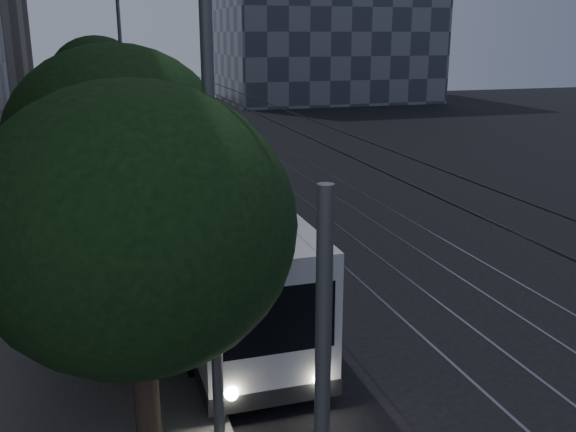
# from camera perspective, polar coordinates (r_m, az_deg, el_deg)

# --- Properties ---
(ground) EXTENTS (120.00, 120.00, 0.00)m
(ground) POSITION_cam_1_polar(r_m,az_deg,el_deg) (17.69, 8.04, -8.04)
(ground) COLOR black
(ground) RESTS_ON ground
(sidewalk) EXTENTS (5.00, 90.00, 0.15)m
(sidewalk) POSITION_cam_1_polar(r_m,az_deg,el_deg) (35.31, -17.44, 3.64)
(sidewalk) COLOR slate
(sidewalk) RESTS_ON ground
(tram_rails) EXTENTS (4.52, 90.00, 0.02)m
(tram_rails) POSITION_cam_1_polar(r_m,az_deg,el_deg) (36.57, -1.56, 4.67)
(tram_rails) COLOR gray
(tram_rails) RESTS_ON ground
(overhead_wires) EXTENTS (2.23, 90.00, 6.00)m
(overhead_wires) POSITION_cam_1_polar(r_m,az_deg,el_deg) (34.84, -13.70, 9.43)
(overhead_wires) COLOR black
(overhead_wires) RESTS_ON ground
(trolleybus) EXTENTS (2.80, 12.68, 5.63)m
(trolleybus) POSITION_cam_1_polar(r_m,az_deg,el_deg) (17.67, -6.67, -1.97)
(trolleybus) COLOR silver
(trolleybus) RESTS_ON ground
(pickup_silver) EXTENTS (3.15, 5.66, 1.50)m
(pickup_silver) POSITION_cam_1_polar(r_m,az_deg,el_deg) (28.34, -7.94, 2.74)
(pickup_silver) COLOR #ACADB4
(pickup_silver) RESTS_ON ground
(car_white_a) EXTENTS (3.39, 4.85, 1.53)m
(car_white_a) POSITION_cam_1_polar(r_m,az_deg,el_deg) (34.14, -10.27, 4.91)
(car_white_a) COLOR silver
(car_white_a) RESTS_ON ground
(car_white_b) EXTENTS (2.64, 5.36, 1.50)m
(car_white_b) POSITION_cam_1_polar(r_m,az_deg,el_deg) (36.05, -12.43, 5.34)
(car_white_b) COLOR silver
(car_white_b) RESTS_ON ground
(car_white_c) EXTENTS (2.70, 4.34, 1.35)m
(car_white_c) POSITION_cam_1_polar(r_m,az_deg,el_deg) (44.21, -12.17, 7.16)
(car_white_c) COLOR silver
(car_white_c) RESTS_ON ground
(car_white_d) EXTENTS (1.61, 3.75, 1.26)m
(car_white_d) POSITION_cam_1_polar(r_m,az_deg,el_deg) (45.00, -11.37, 7.29)
(car_white_d) COLOR #B1B0B4
(car_white_d) RESTS_ON ground
(tree_0) EXTENTS (5.13, 5.13, 6.52)m
(tree_0) POSITION_cam_1_polar(r_m,az_deg,el_deg) (10.36, -13.44, -1.01)
(tree_0) COLOR #2F221A
(tree_0) RESTS_ON ground
(tree_1) EXTENTS (4.94, 4.94, 6.96)m
(tree_1) POSITION_cam_1_polar(r_m,az_deg,el_deg) (14.94, -14.86, 6.10)
(tree_1) COLOR #2F221A
(tree_1) RESTS_ON ground
(tree_2) EXTENTS (4.12, 4.12, 6.23)m
(tree_2) POSITION_cam_1_polar(r_m,az_deg,el_deg) (23.33, -15.90, 8.47)
(tree_2) COLOR #2F221A
(tree_2) RESTS_ON ground
(tree_3) EXTENTS (3.80, 3.80, 6.08)m
(tree_3) POSITION_cam_1_polar(r_m,az_deg,el_deg) (34.56, -16.34, 10.65)
(tree_3) COLOR #2F221A
(tree_3) RESTS_ON ground
(tree_4) EXTENTS (5.66, 5.66, 7.05)m
(tree_4) POSITION_cam_1_polar(r_m,az_deg,el_deg) (41.39, -16.57, 11.62)
(tree_4) COLOR #2F221A
(tree_4) RESTS_ON ground
(tree_5) EXTENTS (4.79, 4.79, 6.54)m
(tree_5) POSITION_cam_1_polar(r_m,az_deg,el_deg) (51.80, -16.76, 12.20)
(tree_5) COLOR #2F221A
(tree_5) RESTS_ON ground
(streetlamp_near) EXTENTS (2.61, 0.44, 10.91)m
(streetlamp_near) POSITION_cam_1_polar(r_m,az_deg,el_deg) (10.17, -4.74, 12.41)
(streetlamp_near) COLOR #5D5D60
(streetlamp_near) RESTS_ON ground
(streetlamp_far) EXTENTS (2.50, 0.44, 10.36)m
(streetlamp_far) POSITION_cam_1_polar(r_m,az_deg,el_deg) (37.63, -13.99, 14.07)
(streetlamp_far) COLOR #5D5D60
(streetlamp_far) RESTS_ON ground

